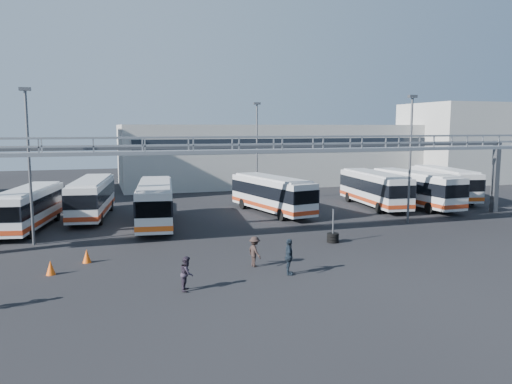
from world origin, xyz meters
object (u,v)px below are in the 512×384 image
object	(u,v)px
light_pole_back	(257,146)
cone_left	(51,268)
bus_9	(444,182)
bus_5	(272,193)
light_pole_mid	(410,152)
bus_2	(92,196)
bus_8	(414,188)
cone_right	(87,256)
bus_1	(29,207)
pedestrian_b	(187,273)
pedestrian_d	(289,257)
bus_7	(374,188)
pedestrian_c	(255,252)
light_pole_left	(29,158)
bus_3	(155,202)
tire_stack	(333,237)

from	to	relation	value
light_pole_back	cone_left	world-z (taller)	light_pole_back
bus_9	bus_5	bearing A→B (deg)	-162.05
light_pole_mid	bus_5	bearing A→B (deg)	140.19
bus_2	bus_9	xyz separation A→B (m)	(35.54, -0.45, 0.03)
bus_8	cone_right	xyz separation A→B (m)	(-29.88, -11.34, -1.52)
bus_1	pedestrian_b	bearing A→B (deg)	-52.17
light_pole_back	cone_right	bearing A→B (deg)	-130.15
bus_9	pedestrian_d	size ratio (longest dim) A/B	5.97
bus_7	pedestrian_d	xyz separation A→B (m)	(-16.09, -18.35, -0.91)
light_pole_mid	bus_8	size ratio (longest dim) A/B	0.89
light_pole_mid	pedestrian_c	size ratio (longest dim) A/B	6.02
bus_9	cone_right	distance (m)	38.64
bus_7	bus_9	xyz separation A→B (m)	(9.56, 1.83, 0.01)
light_pole_left	light_pole_back	distance (m)	24.41
light_pole_back	bus_5	world-z (taller)	light_pole_back
bus_3	tire_stack	distance (m)	14.34
bus_2	bus_9	distance (m)	35.55
bus_3	bus_8	world-z (taller)	bus_8
bus_1	pedestrian_c	xyz separation A→B (m)	(13.12, -14.87, -0.90)
bus_2	bus_5	xyz separation A→B (m)	(15.32, -2.69, -0.02)
light_pole_mid	cone_left	distance (m)	27.71
light_pole_back	bus_7	size ratio (longest dim) A/B	0.90
light_pole_left	bus_7	distance (m)	30.68
bus_9	cone_right	world-z (taller)	bus_9
bus_2	tire_stack	bearing A→B (deg)	-35.10
bus_1	bus_8	size ratio (longest dim) A/B	0.93
bus_3	light_pole_left	bearing A→B (deg)	-146.60
bus_2	light_pole_left	bearing A→B (deg)	-103.27
light_pole_back	cone_right	distance (m)	26.30
light_pole_left	bus_7	size ratio (longest dim) A/B	0.90
pedestrian_b	tire_stack	size ratio (longest dim) A/B	0.73
bus_3	bus_9	world-z (taller)	bus_3
pedestrian_c	bus_7	bearing A→B (deg)	-58.22
bus_9	bus_8	bearing A→B (deg)	-140.65
bus_1	pedestrian_d	size ratio (longest dim) A/B	5.56
bus_7	bus_8	bearing A→B (deg)	-13.66
bus_7	pedestrian_b	bearing A→B (deg)	-132.59
pedestrian_b	cone_right	distance (m)	8.05
light_pole_mid	bus_9	world-z (taller)	light_pole_mid
light_pole_left	bus_8	distance (m)	33.97
bus_5	pedestrian_d	distance (m)	18.75
pedestrian_b	bus_3	bearing A→B (deg)	16.01
pedestrian_b	light_pole_back	bearing A→B (deg)	-7.09
pedestrian_d	tire_stack	distance (m)	8.18
bus_5	pedestrian_d	bearing A→B (deg)	-118.03
light_pole_left	cone_right	world-z (taller)	light_pole_left
bus_8	cone_right	bearing A→B (deg)	-162.49
bus_7	pedestrian_b	distance (m)	28.95
light_pole_back	cone_right	size ratio (longest dim) A/B	13.28
cone_left	cone_right	distance (m)	2.60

